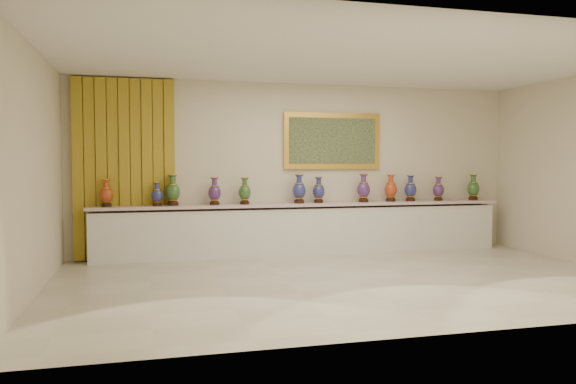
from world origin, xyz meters
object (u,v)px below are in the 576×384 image
(vase_0, at_px, (106,194))
(vase_1, at_px, (157,195))
(vase_2, at_px, (173,192))
(counter, at_px, (305,229))

(vase_0, height_order, vase_1, vase_0)
(vase_0, bearing_deg, vase_1, -3.52)
(vase_0, bearing_deg, vase_2, -0.68)
(vase_0, relative_size, vase_2, 0.86)
(counter, distance_m, vase_1, 2.60)
(counter, distance_m, vase_2, 2.37)
(vase_0, bearing_deg, counter, -0.08)
(vase_1, bearing_deg, vase_2, 8.04)
(counter, height_order, vase_2, vase_2)
(counter, bearing_deg, vase_0, 179.92)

